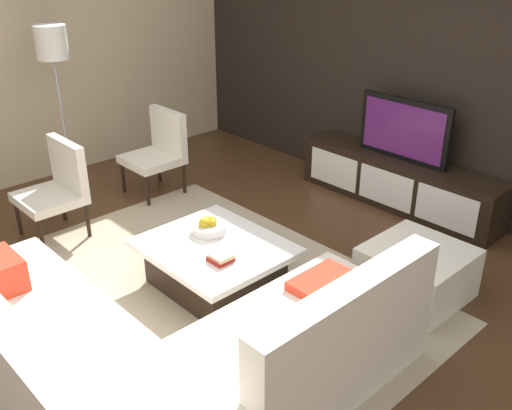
% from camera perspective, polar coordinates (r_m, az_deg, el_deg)
% --- Properties ---
extents(ground_plane, '(14.00, 14.00, 0.00)m').
position_cam_1_polar(ground_plane, '(4.48, -4.16, -9.04)').
color(ground_plane, '#4C301C').
extents(feature_wall_back, '(6.40, 0.12, 2.80)m').
position_cam_1_polar(feature_wall_back, '(5.87, 16.78, 13.36)').
color(feature_wall_back, black).
rests_on(feature_wall_back, ground).
extents(side_wall_left, '(0.12, 5.20, 2.80)m').
position_cam_1_polar(side_wall_left, '(6.69, -21.37, 14.10)').
color(side_wall_left, '#C6B28E').
rests_on(side_wall_left, ground).
extents(area_rug, '(3.41, 2.41, 0.01)m').
position_cam_1_polar(area_rug, '(4.55, -4.97, -8.45)').
color(area_rug, tan).
rests_on(area_rug, ground).
extents(media_console, '(2.15, 0.43, 0.50)m').
position_cam_1_polar(media_console, '(5.96, 13.87, 2.22)').
color(media_console, black).
rests_on(media_console, ground).
extents(television, '(0.98, 0.06, 0.60)m').
position_cam_1_polar(television, '(5.77, 14.45, 7.24)').
color(television, black).
rests_on(television, media_console).
extents(sectional_couch, '(2.52, 2.31, 0.84)m').
position_cam_1_polar(sectional_couch, '(3.56, -10.45, -14.29)').
color(sectional_couch, silver).
rests_on(sectional_couch, ground).
extents(coffee_table, '(1.06, 0.92, 0.38)m').
position_cam_1_polar(coffee_table, '(4.49, -4.06, -5.90)').
color(coffee_table, black).
rests_on(coffee_table, ground).
extents(accent_chair_near, '(0.56, 0.51, 0.87)m').
position_cam_1_polar(accent_chair_near, '(5.44, -19.04, 1.98)').
color(accent_chair_near, black).
rests_on(accent_chair_near, ground).
extents(floor_lamp, '(0.31, 0.31, 1.73)m').
position_cam_1_polar(floor_lamp, '(6.09, -19.46, 13.88)').
color(floor_lamp, '#A5A5AA').
rests_on(floor_lamp, ground).
extents(ottoman, '(0.70, 0.70, 0.40)m').
position_cam_1_polar(ottoman, '(4.55, 15.60, -6.43)').
color(ottoman, silver).
rests_on(ottoman, ground).
extents(fruit_bowl, '(0.28, 0.28, 0.14)m').
position_cam_1_polar(fruit_bowl, '(4.56, -4.65, -2.13)').
color(fruit_bowl, silver).
rests_on(fruit_bowl, coffee_table).
extents(accent_chair_far, '(0.54, 0.53, 0.87)m').
position_cam_1_polar(accent_chair_far, '(6.12, -9.56, 5.63)').
color(accent_chair_far, black).
rests_on(accent_chair_far, ground).
extents(book_stack, '(0.16, 0.15, 0.06)m').
position_cam_1_polar(book_stack, '(4.17, -3.48, -5.22)').
color(book_stack, maroon).
rests_on(book_stack, coffee_table).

